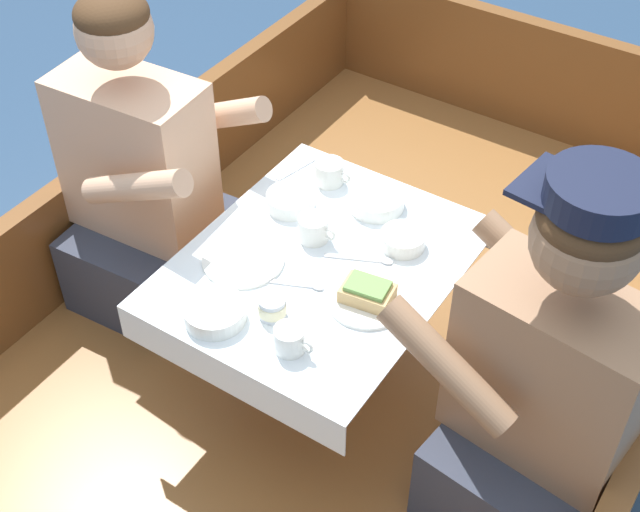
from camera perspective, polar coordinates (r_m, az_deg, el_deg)
The scene contains 22 objects.
ground_plane at distance 2.75m, azimuth -0.38°, elevation -12.20°, with size 60.00×60.00×0.00m, color navy.
boat_deck at distance 2.63m, azimuth -0.39°, elevation -10.29°, with size 1.75×3.05×0.31m, color brown.
gunwale_port at distance 2.79m, azimuth -15.03°, elevation 1.90°, with size 0.06×3.05×0.37m, color brown.
gunwale_starboard at distance 2.20m, azimuth 18.83°, elevation -14.12°, with size 0.06×3.05×0.37m, color brown.
bow_coaming at distance 3.41m, azimuth 13.85°, elevation 11.00°, with size 1.63×0.06×0.43m, color brown.
cockpit_table at distance 2.23m, azimuth 0.00°, elevation -1.29°, with size 0.63×0.78×0.44m.
person_port at distance 2.56m, azimuth -11.27°, elevation 4.32°, with size 0.54×0.47×0.97m.
person_starboard at distance 2.02m, azimuth 14.10°, elevation -8.43°, with size 0.56×0.49×1.00m.
plate_sandwich at distance 2.10m, azimuth 3.03°, elevation -2.82°, with size 0.19×0.19×0.01m.
plate_bread at distance 2.21m, azimuth -4.93°, elevation -0.23°, with size 0.21×0.21×0.01m.
sandwich at distance 2.08m, azimuth 3.05°, elevation -2.30°, with size 0.13×0.10×0.05m.
bowl_port_near at distance 2.06m, azimuth -6.75°, elevation -3.57°, with size 0.15×0.15×0.04m.
bowl_starboard_near at distance 2.35m, azimuth -1.90°, elevation 3.62°, with size 0.13×0.13×0.04m.
bowl_center_far at distance 2.24m, azimuth 5.34°, elevation 1.10°, with size 0.11×0.11×0.04m.
bowl_port_far at distance 2.35m, azimuth 3.63°, elevation 3.62°, with size 0.15×0.15×0.04m.
coffee_cup_port at distance 1.98m, azimuth -1.93°, elevation -5.33°, with size 0.10×0.07×0.06m.
coffee_cup_starboard at distance 2.24m, azimuth -0.41°, elevation 1.81°, with size 0.11×0.08×0.07m.
coffee_cup_center at distance 2.42m, azimuth 0.62°, elevation 5.40°, with size 0.11×0.08×0.06m.
tin_can at distance 2.05m, azimuth -3.08°, elevation -3.30°, with size 0.07×0.07×0.05m.
utensil_spoon_starboard at distance 2.21m, azimuth 3.18°, elevation -0.22°, with size 0.16×0.08×0.01m.
utensil_spoon_center at distance 2.14m, azimuth -1.26°, elevation -1.84°, with size 0.16×0.08×0.01m.
utensil_spoon_port at distance 2.51m, azimuth -0.81°, elevation 5.99°, with size 0.06×0.17×0.01m.
Camera 1 is at (0.88, -1.31, 2.26)m, focal length 50.00 mm.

